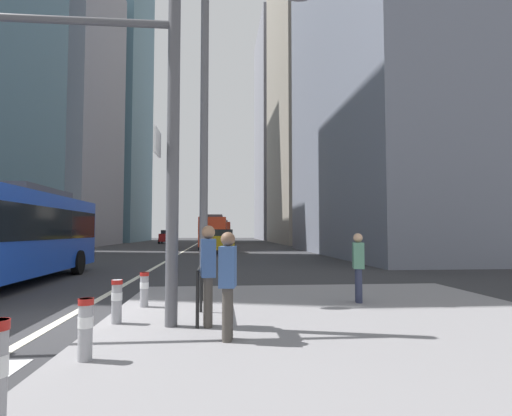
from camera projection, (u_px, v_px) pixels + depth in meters
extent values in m
plane|color=#303033|center=(173.00, 257.00, 27.94)|extent=(160.00, 160.00, 0.00)
cube|color=gray|center=(345.00, 325.00, 7.55)|extent=(9.00, 10.00, 0.15)
cube|color=silver|center=(31.00, 407.00, 4.19)|extent=(0.45, 3.20, 0.01)
cube|color=silver|center=(121.00, 403.00, 4.27)|extent=(0.45, 3.20, 0.01)
cube|color=silver|center=(207.00, 400.00, 4.35)|extent=(0.45, 3.20, 0.01)
cube|color=beige|center=(185.00, 250.00, 37.88)|extent=(0.20, 80.00, 0.01)
cube|color=gray|center=(66.00, 100.00, 50.69)|extent=(10.35, 18.24, 36.10)
cube|color=slate|center=(112.00, 93.00, 72.53)|extent=(11.33, 19.81, 52.70)
cube|color=gray|center=(310.00, 91.00, 62.73)|extent=(10.76, 23.29, 46.65)
cube|color=gray|center=(283.00, 133.00, 89.93)|extent=(10.78, 21.60, 46.83)
cube|color=blue|center=(1.00, 234.00, 13.13)|extent=(2.65, 11.91, 2.75)
cube|color=black|center=(2.00, 223.00, 13.15)|extent=(2.69, 11.67, 1.10)
cube|color=#4C4C51|center=(28.00, 192.00, 14.99)|extent=(1.80, 4.30, 0.30)
cylinder|color=black|center=(78.00, 262.00, 16.96)|extent=(0.31, 1.00, 1.00)
cylinder|color=black|center=(17.00, 263.00, 16.71)|extent=(0.31, 1.00, 1.00)
cube|color=red|center=(214.00, 232.00, 42.64)|extent=(2.75, 11.58, 2.75)
cube|color=black|center=(214.00, 229.00, 42.66)|extent=(2.79, 11.35, 1.10)
cube|color=#4C4C51|center=(214.00, 217.00, 41.01)|extent=(1.84, 4.19, 0.30)
cylinder|color=black|center=(205.00, 243.00, 46.17)|extent=(0.32, 1.01, 1.00)
cylinder|color=black|center=(226.00, 243.00, 46.33)|extent=(0.32, 1.01, 1.00)
cylinder|color=black|center=(200.00, 245.00, 38.82)|extent=(0.32, 1.01, 1.00)
cylinder|color=black|center=(225.00, 245.00, 38.98)|extent=(0.32, 1.01, 1.00)
cube|color=red|center=(222.00, 232.00, 62.67)|extent=(2.70, 11.13, 2.75)
cube|color=black|center=(222.00, 229.00, 62.69)|extent=(2.74, 10.91, 1.10)
cube|color=#4C4C51|center=(222.00, 221.00, 61.10)|extent=(1.82, 4.02, 0.30)
cylinder|color=black|center=(215.00, 239.00, 66.05)|extent=(0.32, 1.01, 1.00)
cylinder|color=black|center=(229.00, 239.00, 66.22)|extent=(0.32, 1.01, 1.00)
cylinder|color=black|center=(213.00, 240.00, 58.98)|extent=(0.32, 1.01, 1.00)
cylinder|color=black|center=(230.00, 240.00, 59.16)|extent=(0.32, 1.01, 1.00)
cube|color=maroon|center=(167.00, 237.00, 59.38)|extent=(1.85, 4.14, 1.10)
cube|color=black|center=(167.00, 232.00, 59.58)|extent=(1.53, 2.25, 0.52)
cylinder|color=black|center=(172.00, 241.00, 58.02)|extent=(0.23, 0.64, 0.64)
cylinder|color=black|center=(159.00, 241.00, 57.89)|extent=(0.23, 0.64, 0.64)
cylinder|color=black|center=(174.00, 241.00, 60.81)|extent=(0.23, 0.64, 0.64)
cylinder|color=black|center=(162.00, 241.00, 60.68)|extent=(0.23, 0.64, 0.64)
cube|color=gold|center=(223.00, 242.00, 33.58)|extent=(1.86, 4.24, 1.10)
cube|color=black|center=(223.00, 233.00, 33.48)|extent=(1.54, 2.30, 0.52)
cylinder|color=black|center=(213.00, 248.00, 34.91)|extent=(0.23, 0.64, 0.64)
cylinder|color=black|center=(234.00, 248.00, 35.04)|extent=(0.23, 0.64, 0.64)
cylinder|color=black|center=(212.00, 250.00, 32.07)|extent=(0.23, 0.64, 0.64)
cylinder|color=black|center=(235.00, 250.00, 32.19)|extent=(0.23, 0.64, 0.64)
cylinder|color=#515156|center=(173.00, 156.00, 7.27)|extent=(0.22, 0.22, 6.00)
cube|color=white|center=(157.00, 142.00, 7.08)|extent=(0.04, 0.60, 0.44)
cylinder|color=#56565B|center=(204.00, 137.00, 10.16)|extent=(0.20, 0.20, 8.00)
cylinder|color=#99999E|center=(85.00, 329.00, 5.24)|extent=(0.18, 0.18, 0.79)
cylinder|color=white|center=(86.00, 322.00, 5.25)|extent=(0.19, 0.19, 0.14)
cylinder|color=#B21E19|center=(86.00, 302.00, 5.26)|extent=(0.20, 0.20, 0.08)
cylinder|color=#99999E|center=(117.00, 302.00, 7.34)|extent=(0.18, 0.18, 0.78)
cylinder|color=white|center=(117.00, 296.00, 7.34)|extent=(0.19, 0.19, 0.14)
cylinder|color=#B21E19|center=(117.00, 282.00, 7.35)|extent=(0.20, 0.20, 0.08)
cylinder|color=#99999E|center=(144.00, 289.00, 8.93)|extent=(0.18, 0.18, 0.75)
cylinder|color=white|center=(144.00, 285.00, 8.94)|extent=(0.19, 0.19, 0.14)
cylinder|color=#B21E19|center=(145.00, 274.00, 8.95)|extent=(0.20, 0.20, 0.08)
cylinder|color=black|center=(197.00, 300.00, 6.98)|extent=(0.06, 0.06, 0.95)
cylinder|color=black|center=(201.00, 289.00, 8.36)|extent=(0.06, 0.06, 0.95)
cylinder|color=black|center=(204.00, 281.00, 9.74)|extent=(0.06, 0.06, 0.95)
cylinder|color=black|center=(206.00, 274.00, 11.12)|extent=(0.06, 0.06, 0.95)
cylinder|color=black|center=(203.00, 263.00, 9.08)|extent=(0.06, 4.16, 0.06)
cylinder|color=#2D334C|center=(359.00, 286.00, 9.42)|extent=(0.15, 0.15, 0.79)
cylinder|color=#2D334C|center=(358.00, 285.00, 9.58)|extent=(0.15, 0.15, 0.79)
cube|color=#4C7F66|center=(358.00, 255.00, 9.54)|extent=(0.32, 0.42, 0.61)
sphere|color=tan|center=(358.00, 238.00, 9.56)|extent=(0.22, 0.22, 0.22)
cylinder|color=#423D38|center=(227.00, 315.00, 6.13)|extent=(0.15, 0.15, 0.80)
cylinder|color=#423D38|center=(228.00, 313.00, 6.29)|extent=(0.15, 0.15, 0.80)
cube|color=#38568E|center=(228.00, 267.00, 6.25)|extent=(0.29, 0.41, 0.62)
sphere|color=brown|center=(228.00, 239.00, 6.27)|extent=(0.22, 0.22, 0.22)
cylinder|color=#423D38|center=(208.00, 301.00, 7.18)|extent=(0.15, 0.15, 0.86)
cylinder|color=#423D38|center=(208.00, 302.00, 7.03)|extent=(0.15, 0.15, 0.86)
cube|color=#38568E|center=(208.00, 258.00, 7.15)|extent=(0.28, 0.40, 0.66)
sphere|color=#9E7556|center=(208.00, 232.00, 7.17)|extent=(0.24, 0.24, 0.24)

